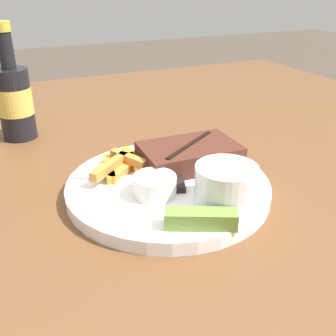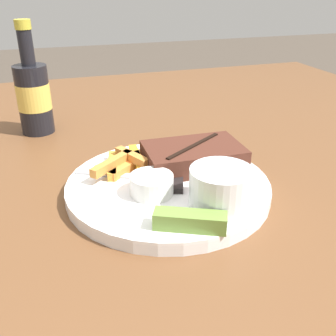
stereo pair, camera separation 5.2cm
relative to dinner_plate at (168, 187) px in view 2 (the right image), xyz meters
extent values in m
cube|color=brown|center=(0.00, 0.00, -0.03)|extent=(1.40, 1.44, 0.04)
cylinder|color=brown|center=(0.64, 0.66, -0.40)|extent=(0.06, 0.06, 0.69)
cylinder|color=white|center=(0.00, 0.00, 0.00)|extent=(0.28, 0.28, 0.01)
cylinder|color=white|center=(0.00, 0.00, 0.01)|extent=(0.28, 0.28, 0.00)
cube|color=#472319|center=(0.05, 0.03, 0.02)|extent=(0.14, 0.09, 0.03)
cube|color=black|center=(0.05, 0.03, 0.04)|extent=(0.10, 0.07, 0.00)
cube|color=gold|center=(-0.07, 0.06, 0.02)|extent=(0.05, 0.04, 0.01)
cube|color=gold|center=(-0.01, 0.07, 0.02)|extent=(0.04, 0.08, 0.01)
cube|color=#C7813C|center=(-0.03, 0.08, 0.02)|extent=(0.05, 0.03, 0.01)
cube|color=orange|center=(-0.05, 0.05, 0.02)|extent=(0.06, 0.06, 0.01)
cube|color=gold|center=(-0.03, 0.07, 0.02)|extent=(0.02, 0.08, 0.01)
cube|color=gold|center=(-0.06, 0.06, 0.02)|extent=(0.03, 0.08, 0.01)
cube|color=#C17A35|center=(-0.04, 0.06, 0.03)|extent=(0.04, 0.07, 0.01)
cube|color=gold|center=(0.00, 0.06, 0.02)|extent=(0.02, 0.05, 0.01)
cube|color=#C57B33|center=(-0.07, 0.04, 0.03)|extent=(0.07, 0.06, 0.01)
cylinder|color=white|center=(0.04, -0.08, 0.03)|extent=(0.08, 0.08, 0.05)
cylinder|color=beige|center=(0.04, -0.08, 0.05)|extent=(0.07, 0.07, 0.01)
cylinder|color=silver|center=(-0.03, -0.03, 0.02)|extent=(0.06, 0.06, 0.03)
cylinder|color=black|center=(-0.03, -0.03, 0.03)|extent=(0.05, 0.05, 0.01)
cube|color=olive|center=(-0.01, -0.11, 0.02)|extent=(0.08, 0.05, 0.02)
cube|color=#B7B7BC|center=(-0.07, 0.04, 0.01)|extent=(0.09, 0.06, 0.00)
cube|color=#B7B7BC|center=(-0.02, 0.00, 0.01)|extent=(0.03, 0.02, 0.00)
cube|color=#B7B7BC|center=(-0.01, 0.01, 0.01)|extent=(0.03, 0.02, 0.00)
cube|color=#B7B7BC|center=(-0.01, 0.01, 0.01)|extent=(0.03, 0.02, 0.00)
cube|color=#B7B7BC|center=(0.04, 0.07, 0.01)|extent=(0.05, 0.11, 0.00)
cube|color=black|center=(0.01, -0.01, 0.01)|extent=(0.03, 0.06, 0.01)
cylinder|color=black|center=(-0.16, 0.30, 0.05)|extent=(0.06, 0.06, 0.13)
cylinder|color=gold|center=(-0.16, 0.30, 0.06)|extent=(0.06, 0.06, 0.05)
cylinder|color=black|center=(-0.16, 0.30, 0.15)|extent=(0.03, 0.03, 0.06)
cylinder|color=gold|center=(-0.16, 0.30, 0.19)|extent=(0.03, 0.03, 0.02)
camera|label=1|loc=(-0.20, -0.43, 0.26)|focal=42.00mm
camera|label=2|loc=(-0.15, -0.45, 0.26)|focal=42.00mm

